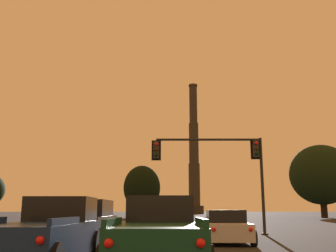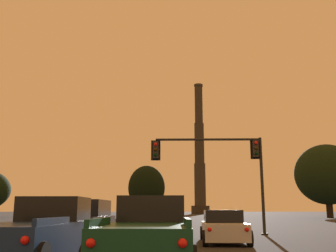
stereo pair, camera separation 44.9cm
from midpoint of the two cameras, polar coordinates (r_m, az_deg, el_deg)
name	(u,v)px [view 1 (the left image)]	position (r m, az deg, el deg)	size (l,w,h in m)	color
pickup_truck_center_lane_second	(159,235)	(10.33, -2.54, -15.55)	(2.20, 5.51, 1.82)	#0F3823
sedan_right_lane_front	(226,227)	(18.37, 7.76, -14.35)	(2.15, 4.76, 1.43)	silver
pickup_truck_left_lane_second	(47,234)	(11.49, -18.30, -14.62)	(2.21, 5.52, 1.82)	navy
suv_left_lane_front	(87,222)	(17.92, -12.34, -13.51)	(2.21, 4.95, 1.86)	#232328
traffic_light_overhead_right	(224,159)	(24.16, 7.58, -4.77)	(6.88, 0.50, 5.76)	black
smokestack	(194,161)	(139.77, 3.77, -5.10)	(6.31, 6.31, 46.61)	#2B2722
treeline_right_mid	(142,188)	(77.23, -3.91, -8.92)	(7.13, 6.42, 9.91)	black
treeline_center_left	(322,175)	(77.37, 21.26, -6.58)	(11.47, 10.33, 13.19)	black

